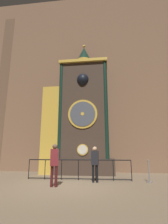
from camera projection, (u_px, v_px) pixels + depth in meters
The scene contains 7 objects.
ground_plane at pixel (63, 186), 7.09m from camera, with size 28.00×28.00×0.00m, color #847056.
cathedral_back_wall at pixel (81, 76), 14.02m from camera, with size 24.00×0.32×14.75m.
clock_tower at pixel (78, 116), 11.94m from camera, with size 4.73×1.84×9.23m.
railing_fence at pixel (78, 168), 8.85m from camera, with size 5.29×0.05×1.00m.
visitor_near at pixel (54, 161), 7.21m from camera, with size 0.38×0.30×1.69m.
visitor_far at pixel (95, 160), 8.25m from camera, with size 0.35×0.23×1.62m.
stanchion_post at pixel (149, 175), 8.13m from camera, with size 0.28×0.28×1.02m.
Camera 1 is at (1.78, -7.43, 1.35)m, focal length 28.00 mm.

